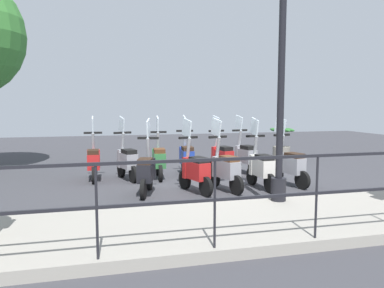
# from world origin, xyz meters

# --- Properties ---
(ground_plane) EXTENTS (28.00, 28.00, 0.00)m
(ground_plane) POSITION_xyz_m (0.00, 0.00, 0.00)
(ground_plane) COLOR #38383D
(promenade_walkway) EXTENTS (2.20, 20.00, 0.15)m
(promenade_walkway) POSITION_xyz_m (-3.15, 0.00, 0.07)
(promenade_walkway) COLOR gray
(promenade_walkway) RESTS_ON ground_plane
(fence_railing) EXTENTS (0.04, 16.03, 1.07)m
(fence_railing) POSITION_xyz_m (-4.20, -0.00, 0.90)
(fence_railing) COLOR black
(fence_railing) RESTS_ON promenade_walkway
(lamp_post_near) EXTENTS (0.26, 0.90, 4.41)m
(lamp_post_near) POSITION_xyz_m (-2.40, -0.41, 2.11)
(lamp_post_near) COLOR black
(lamp_post_near) RESTS_ON promenade_walkway
(potted_palm) EXTENTS (1.06, 0.66, 1.05)m
(potted_palm) POSITION_xyz_m (2.79, -3.17, 0.45)
(potted_palm) COLOR slate
(potted_palm) RESTS_ON ground_plane
(scooter_near_0) EXTENTS (1.21, 0.52, 1.54)m
(scooter_near_0) POSITION_xyz_m (-0.76, -1.52, 0.48)
(scooter_near_0) COLOR black
(scooter_near_0) RESTS_ON ground_plane
(scooter_near_1) EXTENTS (1.23, 0.44, 1.54)m
(scooter_near_1) POSITION_xyz_m (-0.88, -0.76, 0.48)
(scooter_near_1) COLOR black
(scooter_near_1) RESTS_ON ground_plane
(scooter_near_2) EXTENTS (1.20, 0.54, 1.54)m
(scooter_near_2) POSITION_xyz_m (-0.89, 0.06, 0.48)
(scooter_near_2) COLOR black
(scooter_near_2) RESTS_ON ground_plane
(scooter_near_3) EXTENTS (1.20, 0.55, 1.54)m
(scooter_near_3) POSITION_xyz_m (-0.88, 0.71, 0.48)
(scooter_near_3) COLOR black
(scooter_near_3) RESTS_ON ground_plane
(scooter_near_4) EXTENTS (1.20, 0.53, 1.54)m
(scooter_near_4) POSITION_xyz_m (-0.79, 1.70, 0.48)
(scooter_near_4) COLOR black
(scooter_near_4) RESTS_ON ground_plane
(scooter_far_0) EXTENTS (1.22, 0.48, 1.54)m
(scooter_far_0) POSITION_xyz_m (0.88, -1.12, 0.48)
(scooter_far_0) COLOR black
(scooter_far_0) RESTS_ON ground_plane
(scooter_far_1) EXTENTS (1.22, 0.50, 1.54)m
(scooter_far_1) POSITION_xyz_m (0.84, -0.45, 0.48)
(scooter_far_1) COLOR black
(scooter_far_1) RESTS_ON ground_plane
(scooter_far_2) EXTENTS (1.23, 0.44, 1.54)m
(scooter_far_2) POSITION_xyz_m (1.05, 0.43, 0.48)
(scooter_far_2) COLOR black
(scooter_far_2) RESTS_ON ground_plane
(scooter_far_3) EXTENTS (1.23, 0.44, 1.54)m
(scooter_far_3) POSITION_xyz_m (0.78, 1.19, 0.48)
(scooter_far_3) COLOR black
(scooter_far_3) RESTS_ON ground_plane
(scooter_far_4) EXTENTS (1.20, 0.54, 1.54)m
(scooter_far_4) POSITION_xyz_m (0.79, 1.97, 0.48)
(scooter_far_4) COLOR black
(scooter_far_4) RESTS_ON ground_plane
(scooter_far_5) EXTENTS (1.23, 0.44, 1.54)m
(scooter_far_5) POSITION_xyz_m (0.94, 2.76, 0.48)
(scooter_far_5) COLOR black
(scooter_far_5) RESTS_ON ground_plane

